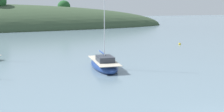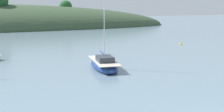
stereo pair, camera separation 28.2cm
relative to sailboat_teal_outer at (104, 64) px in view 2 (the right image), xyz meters
The scene contains 2 objects.
sailboat_teal_outer is the anchor object (origin of this frame).
mooring_buoy_inner 25.73m from the sailboat_teal_outer, 34.54° to the left, with size 0.44×0.44×0.54m.
Camera 2 is at (-12.60, -11.81, 7.15)m, focal length 44.92 mm.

